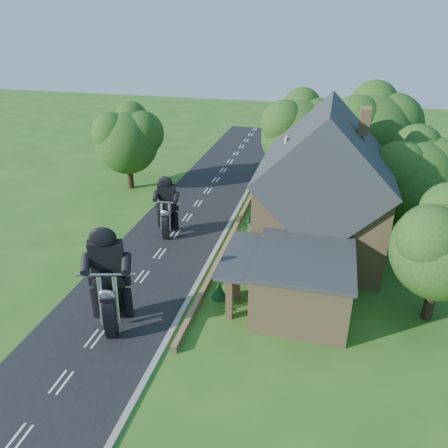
% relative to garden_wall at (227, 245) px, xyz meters
% --- Properties ---
extents(ground, '(120.00, 120.00, 0.00)m').
position_rel_garden_wall_xyz_m(ground, '(-4.30, -5.00, -0.20)').
color(ground, '#2B5B19').
rests_on(ground, ground).
extents(road, '(7.00, 80.00, 0.02)m').
position_rel_garden_wall_xyz_m(road, '(-4.30, -5.00, -0.19)').
color(road, black).
rests_on(road, ground).
extents(kerb, '(0.30, 80.00, 0.12)m').
position_rel_garden_wall_xyz_m(kerb, '(-0.65, -5.00, -0.14)').
color(kerb, gray).
rests_on(kerb, ground).
extents(garden_wall, '(0.30, 22.00, 0.40)m').
position_rel_garden_wall_xyz_m(garden_wall, '(0.00, 0.00, 0.00)').
color(garden_wall, '#99794D').
rests_on(garden_wall, ground).
extents(house, '(9.54, 8.64, 10.24)m').
position_rel_garden_wall_xyz_m(house, '(6.19, 1.00, 4.14)').
color(house, '#99794D').
rests_on(house, ground).
extents(annex, '(7.05, 5.94, 3.44)m').
position_rel_garden_wall_xyz_m(annex, '(5.57, -5.80, 1.57)').
color(annex, '#99794D').
rests_on(annex, ground).
extents(tree_house_right, '(6.51, 6.00, 8.40)m').
position_rel_garden_wall_xyz_m(tree_house_right, '(12.35, 3.62, 4.99)').
color(tree_house_right, black).
rests_on(tree_house_right, ground).
extents(tree_behind_house, '(7.81, 7.20, 10.08)m').
position_rel_garden_wall_xyz_m(tree_behind_house, '(9.88, 11.14, 6.03)').
color(tree_behind_house, black).
rests_on(tree_behind_house, ground).
extents(tree_behind_left, '(6.94, 6.40, 9.16)m').
position_rel_garden_wall_xyz_m(tree_behind_left, '(3.86, 12.13, 5.53)').
color(tree_behind_left, black).
rests_on(tree_behind_left, ground).
extents(tree_far_road, '(6.08, 5.60, 7.84)m').
position_rel_garden_wall_xyz_m(tree_far_road, '(-11.16, 9.11, 4.64)').
color(tree_far_road, black).
rests_on(tree_far_road, ground).
extents(shrub_a, '(0.90, 0.90, 1.10)m').
position_rel_garden_wall_xyz_m(shrub_a, '(1.00, -6.00, 0.35)').
color(shrub_a, '#103516').
rests_on(shrub_a, ground).
extents(shrub_b, '(0.90, 0.90, 1.10)m').
position_rel_garden_wall_xyz_m(shrub_b, '(1.00, -3.50, 0.35)').
color(shrub_b, '#103516').
rests_on(shrub_b, ground).
extents(shrub_c, '(0.90, 0.90, 1.10)m').
position_rel_garden_wall_xyz_m(shrub_c, '(1.00, -1.00, 0.35)').
color(shrub_c, '#103516').
rests_on(shrub_c, ground).
extents(shrub_d, '(0.90, 0.90, 1.10)m').
position_rel_garden_wall_xyz_m(shrub_d, '(1.00, 4.00, 0.35)').
color(shrub_d, '#103516').
rests_on(shrub_d, ground).
extents(shrub_e, '(0.90, 0.90, 1.10)m').
position_rel_garden_wall_xyz_m(shrub_e, '(1.00, 6.50, 0.35)').
color(shrub_e, '#103516').
rests_on(shrub_e, ground).
extents(shrub_f, '(0.90, 0.90, 1.10)m').
position_rel_garden_wall_xyz_m(shrub_f, '(1.00, 9.00, 0.35)').
color(shrub_f, '#103516').
rests_on(shrub_f, ground).
extents(motorcycle_lead, '(0.99, 2.01, 1.82)m').
position_rel_garden_wall_xyz_m(motorcycle_lead, '(-3.62, -9.90, 0.71)').
color(motorcycle_lead, black).
rests_on(motorcycle_lead, ground).
extents(motorcycle_follow, '(0.42, 1.53, 1.42)m').
position_rel_garden_wall_xyz_m(motorcycle_follow, '(-4.60, 0.72, 0.51)').
color(motorcycle_follow, black).
rests_on(motorcycle_follow, ground).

